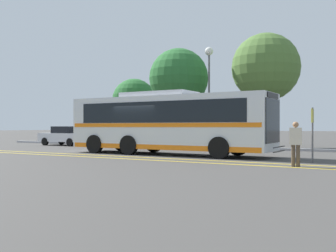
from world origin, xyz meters
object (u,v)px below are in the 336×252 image
object	(u,v)px
pedestrian_0	(296,141)
tree_2	(266,67)
parked_car_1	(136,137)
tree_1	(134,101)
bus_stop_sign	(313,128)
transit_bus	(168,122)
street_lamp	(209,70)
tree_0	(179,78)
parked_car_0	(66,136)

from	to	relation	value
pedestrian_0	tree_2	size ratio (longest dim) A/B	0.21
parked_car_1	tree_1	xyz separation A→B (m)	(-4.93, 6.78, 3.01)
tree_1	bus_stop_sign	bearing A→B (deg)	-35.58
transit_bus	tree_1	world-z (taller)	tree_1
bus_stop_sign	street_lamp	xyz separation A→B (m)	(-8.47, 8.88, 4.01)
pedestrian_0	tree_1	distance (m)	22.52
parked_car_1	pedestrian_0	distance (m)	14.35
pedestrian_0	tree_2	world-z (taller)	tree_2
tree_0	tree_1	xyz separation A→B (m)	(-6.05, 2.79, -1.35)
parked_car_1	tree_1	bearing A→B (deg)	-143.71
parked_car_0	tree_1	bearing A→B (deg)	-10.36
street_lamp	tree_2	world-z (taller)	tree_2
street_lamp	pedestrian_0	bearing A→B (deg)	-52.76
parked_car_1	tree_2	world-z (taller)	tree_2
parked_car_0	parked_car_1	size ratio (longest dim) A/B	1.08
transit_bus	pedestrian_0	bearing A→B (deg)	67.41
parked_car_0	transit_bus	bearing A→B (deg)	-108.55
tree_2	parked_car_1	bearing A→B (deg)	-149.27
pedestrian_0	bus_stop_sign	distance (m)	2.01
tree_0	bus_stop_sign	bearing A→B (deg)	-40.42
parked_car_0	bus_stop_sign	xyz separation A→B (m)	(18.94, -5.58, 0.67)
bus_stop_sign	pedestrian_0	bearing A→B (deg)	-6.85
tree_2	street_lamp	bearing A→B (deg)	-160.57
tree_1	tree_2	xyz separation A→B (m)	(12.55, -2.25, 1.76)
tree_0	tree_2	bearing A→B (deg)	4.71
transit_bus	bus_stop_sign	xyz separation A→B (m)	(7.33, -1.09, -0.29)
street_lamp	parked_car_0	bearing A→B (deg)	-162.53
tree_0	tree_2	size ratio (longest dim) A/B	0.94
parked_car_0	tree_2	bearing A→B (deg)	-69.40
bus_stop_sign	parked_car_0	bearing A→B (deg)	-105.91
street_lamp	tree_2	xyz separation A→B (m)	(3.66, 1.29, 0.09)
transit_bus	parked_car_0	bearing A→B (deg)	-110.65
parked_car_0	tree_2	size ratio (longest dim) A/B	0.57
bus_stop_sign	transit_bus	bearing A→B (deg)	-97.92
bus_stop_sign	tree_0	bearing A→B (deg)	-129.90
transit_bus	parked_car_0	world-z (taller)	transit_bus
parked_car_1	tree_0	size ratio (longest dim) A/B	0.56
parked_car_1	tree_1	world-z (taller)	tree_1
parked_car_1	transit_bus	bearing A→B (deg)	48.57
pedestrian_0	bus_stop_sign	xyz separation A→B (m)	(0.25, 1.93, 0.48)
transit_bus	pedestrian_0	size ratio (longest dim) A/B	6.87
pedestrian_0	street_lamp	bearing A→B (deg)	-60.75
parked_car_1	tree_2	size ratio (longest dim) A/B	0.52
pedestrian_0	tree_0	xyz separation A→B (m)	(-11.06, 11.57, 4.18)
parked_car_1	pedestrian_0	xyz separation A→B (m)	(12.18, -7.57, 0.18)
tree_0	transit_bus	bearing A→B (deg)	-65.02
transit_bus	parked_car_1	xyz separation A→B (m)	(-5.10, 4.55, -0.96)
transit_bus	tree_0	world-z (taller)	tree_0
bus_stop_sign	street_lamp	size ratio (longest dim) A/B	0.31
transit_bus	tree_2	distance (m)	10.17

